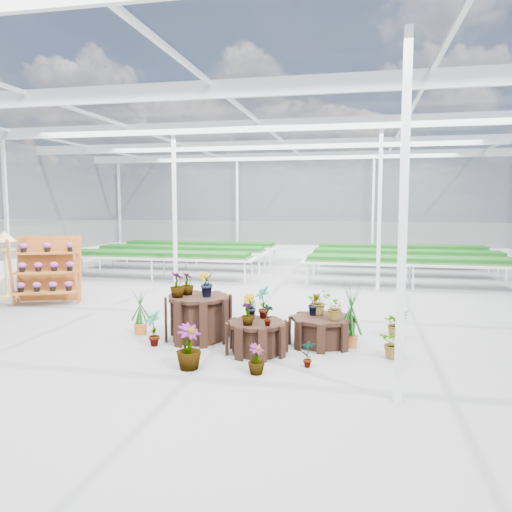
% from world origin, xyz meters
% --- Properties ---
extents(ground_plane, '(24.00, 24.00, 0.00)m').
position_xyz_m(ground_plane, '(0.00, 0.00, 0.00)').
color(ground_plane, gray).
rests_on(ground_plane, ground).
extents(greenhouse_shell, '(18.00, 24.00, 4.50)m').
position_xyz_m(greenhouse_shell, '(0.00, 0.00, 2.25)').
color(greenhouse_shell, white).
rests_on(greenhouse_shell, ground).
extents(steel_frame, '(18.00, 24.00, 4.50)m').
position_xyz_m(steel_frame, '(0.00, 0.00, 2.25)').
color(steel_frame, silver).
rests_on(steel_frame, ground).
extents(nursery_benches, '(16.00, 7.00, 0.84)m').
position_xyz_m(nursery_benches, '(0.00, 7.20, 0.42)').
color(nursery_benches, silver).
rests_on(nursery_benches, ground).
extents(plinth_tall, '(1.48, 1.48, 0.80)m').
position_xyz_m(plinth_tall, '(-0.33, -1.81, 0.40)').
color(plinth_tall, black).
rests_on(plinth_tall, ground).
extents(plinth_mid, '(1.30, 1.30, 0.52)m').
position_xyz_m(plinth_mid, '(0.87, -2.41, 0.26)').
color(plinth_mid, black).
rests_on(plinth_mid, ground).
extents(plinth_low, '(1.17, 1.17, 0.49)m').
position_xyz_m(plinth_low, '(1.87, -1.71, 0.25)').
color(plinth_low, black).
rests_on(plinth_low, ground).
extents(shelf_rack, '(1.75, 1.35, 1.65)m').
position_xyz_m(shelf_rack, '(-5.02, 0.56, 0.82)').
color(shelf_rack, '#974F1C').
rests_on(shelf_rack, ground).
extents(bird_table, '(0.55, 0.55, 1.76)m').
position_xyz_m(bird_table, '(-6.42, 0.88, 0.88)').
color(bird_table, '#D3B962').
rests_on(bird_table, ground).
extents(nursery_plants, '(5.18, 3.13, 1.30)m').
position_xyz_m(nursery_plants, '(1.02, -1.85, 0.52)').
color(nursery_plants, '#0F440F').
rests_on(nursery_plants, ground).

